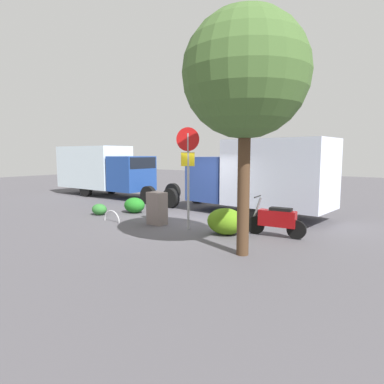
{
  "coord_description": "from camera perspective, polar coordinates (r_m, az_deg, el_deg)",
  "views": [
    {
      "loc": [
        -7.33,
        9.55,
        2.48
      ],
      "look_at": [
        -0.14,
        0.06,
        1.11
      ],
      "focal_mm": 31.09,
      "sensor_mm": 36.0,
      "label": 1
    }
  ],
  "objects": [
    {
      "name": "box_truck_near",
      "position": [
        13.6,
        11.13,
        2.95
      ],
      "size": [
        7.4,
        2.64,
        3.04
      ],
      "rotation": [
        0.0,
        0.0,
        -0.06
      ],
      "color": "black",
      "rests_on": "ground"
    },
    {
      "name": "shrub_by_tree",
      "position": [
        10.35,
        5.77,
        -5.03
      ],
      "size": [
        1.19,
        0.98,
        0.81
      ],
      "primitive_type": "ellipsoid",
      "color": "#507E17",
      "rests_on": "ground"
    },
    {
      "name": "utility_cabinet",
      "position": [
        11.79,
        -6.03,
        -2.8
      ],
      "size": [
        0.69,
        0.49,
        1.14
      ],
      "primitive_type": "cube",
      "rotation": [
        0.0,
        0.0,
        -0.08
      ],
      "color": "slate",
      "rests_on": "ground"
    },
    {
      "name": "box_truck_far",
      "position": [
        20.41,
        -14.8,
        3.92
      ],
      "size": [
        8.13,
        2.32,
        2.93
      ],
      "rotation": [
        0.0,
        0.0,
        3.16
      ],
      "color": "black",
      "rests_on": "ground"
    },
    {
      "name": "stop_sign",
      "position": [
        10.77,
        -0.7,
        5.18
      ],
      "size": [
        0.71,
        0.33,
        3.33
      ],
      "color": "#9E9EA3",
      "rests_on": "ground"
    },
    {
      "name": "ground_plane",
      "position": [
        12.29,
        -0.36,
        -5.08
      ],
      "size": [
        60.0,
        60.0,
        0.0
      ],
      "primitive_type": "plane",
      "color": "#4B494E"
    },
    {
      "name": "motorcycle",
      "position": [
        10.3,
        14.32,
        -4.62
      ],
      "size": [
        1.81,
        0.57,
        1.2
      ],
      "rotation": [
        0.0,
        0.0,
        0.12
      ],
      "color": "black",
      "rests_on": "ground"
    },
    {
      "name": "street_tree",
      "position": [
        8.29,
        9.16,
        19.15
      ],
      "size": [
        2.99,
        2.99,
        5.82
      ],
      "color": "#47301E",
      "rests_on": "ground"
    },
    {
      "name": "bike_rack_hoop",
      "position": [
        12.63,
        -13.58,
        -4.95
      ],
      "size": [
        0.85,
        0.06,
        0.85
      ],
      "primitive_type": "torus",
      "rotation": [
        1.57,
        0.0,
        0.01
      ],
      "color": "#B7B7BC",
      "rests_on": "ground"
    },
    {
      "name": "shrub_near_sign",
      "position": [
        14.27,
        -9.84,
        -2.24
      ],
      "size": [
        0.94,
        0.77,
        0.64
      ],
      "primitive_type": "ellipsoid",
      "color": "#1F721F",
      "rests_on": "ground"
    },
    {
      "name": "shrub_mid_verge",
      "position": [
        14.09,
        -15.61,
        -2.89
      ],
      "size": [
        0.67,
        0.54,
        0.45
      ],
      "primitive_type": "ellipsoid",
      "color": "#2E712E",
      "rests_on": "ground"
    }
  ]
}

